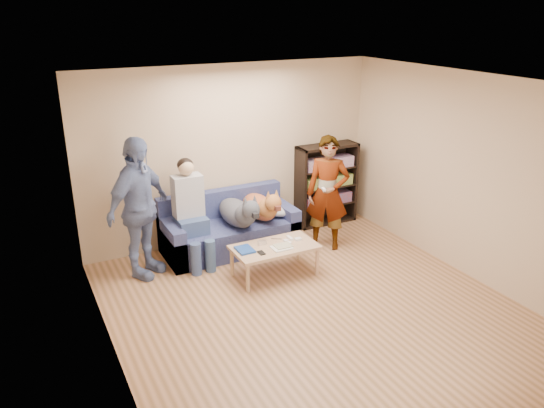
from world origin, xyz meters
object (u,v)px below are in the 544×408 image
camera_silver (262,242)px  bookshelf (326,182)px  person_seated (191,208)px  sofa (229,231)px  dog_gray (239,213)px  person_standing_left (139,209)px  person_standing_right (328,193)px  notebook_blue (245,250)px  dog_tan (262,207)px  coffee_table (275,249)px

camera_silver → bookshelf: 2.06m
camera_silver → person_seated: bearing=131.3°
sofa → dog_gray: (0.07, -0.23, 0.35)m
person_seated → person_standing_left: bearing=-172.3°
person_standing_right → camera_silver: bearing=-126.8°
bookshelf → dog_gray: bearing=-165.0°
notebook_blue → sofa: sofa is taller
camera_silver → sofa: sofa is taller
dog_gray → notebook_blue: bearing=-108.8°
person_standing_left → notebook_blue: bearing=-71.2°
dog_gray → camera_silver: bearing=-87.9°
person_standing_left → notebook_blue: 1.44m
camera_silver → sofa: bearing=96.2°
sofa → dog_tan: 0.60m
person_standing_left → sofa: person_standing_left is taller
sofa → coffee_table: sofa is taller
coffee_table → sofa: bearing=102.0°
person_standing_left → coffee_table: 1.81m
camera_silver → person_seated: person_seated is taller
coffee_table → bookshelf: 2.05m
sofa → camera_silver: bearing=-83.8°
notebook_blue → dog_gray: (0.25, 0.75, 0.20)m
person_standing_right → coffee_table: 1.25m
bookshelf → person_standing_left: bearing=-171.6°
notebook_blue → sofa: 1.01m
person_standing_left → sofa: (1.30, 0.22, -0.65)m
coffee_table → bookshelf: size_ratio=0.85×
camera_silver → coffee_table: bearing=-45.0°
person_standing_right → notebook_blue: (-1.48, -0.39, -0.40)m
person_standing_left → dog_tan: person_standing_left is taller
person_standing_left → dog_tan: bearing=-34.5°
notebook_blue → sofa: bearing=79.5°
person_seated → dog_gray: size_ratio=1.18×
dog_tan → camera_silver: bearing=-115.6°
person_standing_right → sofa: bearing=-166.2°
person_seated → bookshelf: size_ratio=1.13×
person_standing_right → sofa: 1.53m
sofa → dog_gray: bearing=-72.2°
dog_gray → bookshelf: 1.79m
person_seated → notebook_blue: bearing=-64.4°
bookshelf → coffee_table: bearing=-141.3°
coffee_table → notebook_blue: bearing=172.9°
camera_silver → person_standing_right: bearing=15.1°
person_standing_left → camera_silver: 1.63m
dog_gray → bookshelf: (1.73, 0.46, 0.05)m
person_standing_right → notebook_blue: person_standing_right is taller
sofa → person_seated: person_seated is taller
bookshelf → person_seated: bearing=-171.4°
person_standing_right → person_seated: size_ratio=1.13×
dog_tan → bookshelf: 1.39m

